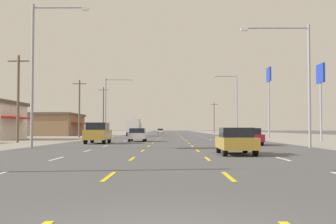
{
  "coord_description": "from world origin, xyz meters",
  "views": [
    {
      "loc": [
        0.09,
        -5.82,
        1.4
      ],
      "look_at": [
        -0.37,
        48.56,
        3.49
      ],
      "focal_mm": 46.78,
      "sensor_mm": 36.0,
      "label": 1
    }
  ],
  "objects_px": {
    "sedan_far_right_far": "(233,135)",
    "streetlight_left_row_1": "(109,103)",
    "suv_far_left_mid": "(98,133)",
    "sedan_inner_left_midfar": "(138,135)",
    "streetlight_right_row_0": "(301,74)",
    "box_truck_far_left_farther": "(134,127)",
    "sedan_inner_right_nearest": "(236,141)",
    "pole_sign_right_row_2": "(269,83)",
    "pole_sign_right_row_1": "(321,82)",
    "sedan_far_right_near": "(249,136)",
    "sedan_inner_left_farthest": "(160,131)",
    "streetlight_left_row_0": "(38,65)",
    "streetlight_right_row_1": "(234,101)"
  },
  "relations": [
    {
      "from": "sedan_far_right_far",
      "to": "streetlight_left_row_1",
      "type": "height_order",
      "value": "streetlight_left_row_1"
    },
    {
      "from": "suv_far_left_mid",
      "to": "sedan_inner_left_midfar",
      "type": "distance_m",
      "value": 7.26
    },
    {
      "from": "sedan_inner_left_midfar",
      "to": "streetlight_right_row_0",
      "type": "bearing_deg",
      "value": -50.7
    },
    {
      "from": "sedan_inner_left_midfar",
      "to": "streetlight_right_row_0",
      "type": "height_order",
      "value": "streetlight_right_row_0"
    },
    {
      "from": "sedan_far_right_far",
      "to": "box_truck_far_left_farther",
      "type": "relative_size",
      "value": 0.62
    },
    {
      "from": "suv_far_left_mid",
      "to": "streetlight_right_row_0",
      "type": "xyz_separation_m",
      "value": [
        16.48,
        -9.65,
        4.36
      ]
    },
    {
      "from": "sedan_inner_right_nearest",
      "to": "sedan_inner_left_midfar",
      "type": "relative_size",
      "value": 1.0
    },
    {
      "from": "box_truck_far_left_farther",
      "to": "pole_sign_right_row_2",
      "type": "relative_size",
      "value": 0.66
    },
    {
      "from": "sedan_inner_right_nearest",
      "to": "suv_far_left_mid",
      "type": "height_order",
      "value": "suv_far_left_mid"
    },
    {
      "from": "sedan_inner_left_midfar",
      "to": "pole_sign_right_row_1",
      "type": "bearing_deg",
      "value": 2.43
    },
    {
      "from": "streetlight_left_row_1",
      "to": "sedan_far_right_near",
      "type": "bearing_deg",
      "value": -60.97
    },
    {
      "from": "streetlight_left_row_1",
      "to": "sedan_inner_left_farthest",
      "type": "bearing_deg",
      "value": 84.67
    },
    {
      "from": "box_truck_far_left_farther",
      "to": "pole_sign_right_row_2",
      "type": "distance_m",
      "value": 28.29
    },
    {
      "from": "sedan_inner_left_midfar",
      "to": "streetlight_left_row_0",
      "type": "height_order",
      "value": "streetlight_left_row_0"
    },
    {
      "from": "sedan_inner_left_midfar",
      "to": "streetlight_left_row_1",
      "type": "bearing_deg",
      "value": 107.26
    },
    {
      "from": "streetlight_right_row_0",
      "to": "streetlight_left_row_1",
      "type": "xyz_separation_m",
      "value": [
        -19.24,
        35.57,
        0.02
      ]
    },
    {
      "from": "pole_sign_right_row_1",
      "to": "sedan_inner_left_midfar",
      "type": "bearing_deg",
      "value": -177.57
    },
    {
      "from": "streetlight_right_row_1",
      "to": "sedan_inner_left_farthest",
      "type": "bearing_deg",
      "value": 100.99
    },
    {
      "from": "sedan_far_right_near",
      "to": "suv_far_left_mid",
      "type": "height_order",
      "value": "suv_far_left_mid"
    },
    {
      "from": "suv_far_left_mid",
      "to": "streetlight_left_row_1",
      "type": "xyz_separation_m",
      "value": [
        -2.76,
        25.92,
        4.39
      ]
    },
    {
      "from": "sedan_inner_left_farthest",
      "to": "streetlight_right_row_1",
      "type": "relative_size",
      "value": 0.46
    },
    {
      "from": "streetlight_left_row_0",
      "to": "streetlight_right_row_1",
      "type": "height_order",
      "value": "streetlight_left_row_0"
    },
    {
      "from": "streetlight_right_row_0",
      "to": "suv_far_left_mid",
      "type": "bearing_deg",
      "value": 149.65
    },
    {
      "from": "sedan_far_right_near",
      "to": "streetlight_left_row_0",
      "type": "distance_m",
      "value": 18.34
    },
    {
      "from": "sedan_far_right_near",
      "to": "streetlight_right_row_1",
      "type": "height_order",
      "value": "streetlight_right_row_1"
    },
    {
      "from": "sedan_far_right_near",
      "to": "streetlight_left_row_1",
      "type": "relative_size",
      "value": 0.49
    },
    {
      "from": "streetlight_right_row_0",
      "to": "streetlight_left_row_1",
      "type": "height_order",
      "value": "streetlight_left_row_1"
    },
    {
      "from": "pole_sign_right_row_1",
      "to": "streetlight_right_row_1",
      "type": "height_order",
      "value": "streetlight_right_row_1"
    },
    {
      "from": "pole_sign_right_row_1",
      "to": "streetlight_left_row_1",
      "type": "relative_size",
      "value": 0.93
    },
    {
      "from": "streetlight_right_row_0",
      "to": "pole_sign_right_row_2",
      "type": "bearing_deg",
      "value": 81.04
    },
    {
      "from": "suv_far_left_mid",
      "to": "sedan_inner_left_farthest",
      "type": "distance_m",
      "value": 93.75
    },
    {
      "from": "sedan_far_right_far",
      "to": "streetlight_right_row_1",
      "type": "height_order",
      "value": "streetlight_right_row_1"
    },
    {
      "from": "streetlight_left_row_1",
      "to": "streetlight_right_row_1",
      "type": "xyz_separation_m",
      "value": [
        19.48,
        -0.0,
        0.21
      ]
    },
    {
      "from": "streetlight_left_row_0",
      "to": "streetlight_left_row_1",
      "type": "xyz_separation_m",
      "value": [
        0.05,
        35.57,
        -0.69
      ]
    },
    {
      "from": "sedan_inner_left_farthest",
      "to": "pole_sign_right_row_2",
      "type": "distance_m",
      "value": 70.31
    },
    {
      "from": "suv_far_left_mid",
      "to": "streetlight_left_row_0",
      "type": "bearing_deg",
      "value": -106.24
    },
    {
      "from": "pole_sign_right_row_2",
      "to": "streetlight_left_row_0",
      "type": "bearing_deg",
      "value": -124.76
    },
    {
      "from": "sedan_inner_right_nearest",
      "to": "sedan_far_right_near",
      "type": "height_order",
      "value": "same"
    },
    {
      "from": "suv_far_left_mid",
      "to": "pole_sign_right_row_2",
      "type": "distance_m",
      "value": 35.19
    },
    {
      "from": "streetlight_right_row_0",
      "to": "streetlight_left_row_1",
      "type": "bearing_deg",
      "value": 118.41
    },
    {
      "from": "sedan_inner_left_midfar",
      "to": "sedan_far_right_far",
      "type": "relative_size",
      "value": 1.0
    },
    {
      "from": "suv_far_left_mid",
      "to": "box_truck_far_left_farther",
      "type": "relative_size",
      "value": 0.68
    },
    {
      "from": "pole_sign_right_row_2",
      "to": "streetlight_right_row_0",
      "type": "xyz_separation_m",
      "value": [
        -5.67,
        -35.96,
        -3.07
      ]
    },
    {
      "from": "sedan_inner_right_nearest",
      "to": "suv_far_left_mid",
      "type": "bearing_deg",
      "value": 120.68
    },
    {
      "from": "sedan_inner_left_midfar",
      "to": "box_truck_far_left_farther",
      "type": "height_order",
      "value": "box_truck_far_left_farther"
    },
    {
      "from": "sedan_inner_left_midfar",
      "to": "streetlight_right_row_1",
      "type": "height_order",
      "value": "streetlight_right_row_1"
    },
    {
      "from": "sedan_far_right_near",
      "to": "streetlight_left_row_0",
      "type": "xyz_separation_m",
      "value": [
        -16.52,
        -5.89,
        5.34
      ]
    },
    {
      "from": "suv_far_left_mid",
      "to": "streetlight_right_row_0",
      "type": "distance_m",
      "value": 19.59
    },
    {
      "from": "sedan_inner_left_farthest",
      "to": "sedan_inner_left_midfar",
      "type": "bearing_deg",
      "value": -90.18
    },
    {
      "from": "streetlight_left_row_1",
      "to": "streetlight_right_row_0",
      "type": "bearing_deg",
      "value": -61.59
    }
  ]
}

